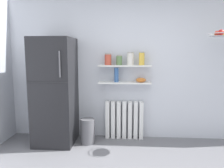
% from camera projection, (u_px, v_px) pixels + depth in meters
% --- Properties ---
extents(back_wall, '(7.04, 0.10, 2.60)m').
position_uv_depth(back_wall, '(130.00, 67.00, 4.02)').
color(back_wall, silver).
rests_on(back_wall, ground_plane).
extents(refrigerator, '(0.66, 0.73, 1.81)m').
position_uv_depth(refrigerator, '(55.00, 91.00, 3.78)').
color(refrigerator, black).
rests_on(refrigerator, ground_plane).
extents(radiator, '(0.68, 0.12, 0.68)m').
position_uv_depth(radiator, '(124.00, 120.00, 4.03)').
color(radiator, white).
rests_on(radiator, ground_plane).
extents(wall_shelf_lower, '(0.93, 0.22, 0.02)m').
position_uv_depth(wall_shelf_lower, '(125.00, 83.00, 3.91)').
color(wall_shelf_lower, white).
extents(wall_shelf_upper, '(0.93, 0.22, 0.02)m').
position_uv_depth(wall_shelf_upper, '(125.00, 66.00, 3.87)').
color(wall_shelf_upper, white).
extents(storage_jar_0, '(0.12, 0.12, 0.20)m').
position_uv_depth(storage_jar_0, '(108.00, 59.00, 3.87)').
color(storage_jar_0, '#C64C38').
rests_on(storage_jar_0, wall_shelf_upper).
extents(storage_jar_1, '(0.10, 0.10, 0.18)m').
position_uv_depth(storage_jar_1, '(119.00, 60.00, 3.86)').
color(storage_jar_1, '#5B7F4C').
rests_on(storage_jar_1, wall_shelf_upper).
extents(storage_jar_2, '(0.12, 0.12, 0.23)m').
position_uv_depth(storage_jar_2, '(130.00, 59.00, 3.84)').
color(storage_jar_2, silver).
rests_on(storage_jar_2, wall_shelf_upper).
extents(storage_jar_3, '(0.10, 0.10, 0.23)m').
position_uv_depth(storage_jar_3, '(142.00, 59.00, 3.83)').
color(storage_jar_3, yellow).
rests_on(storage_jar_3, wall_shelf_upper).
extents(vase, '(0.08, 0.08, 0.25)m').
position_uv_depth(vase, '(116.00, 75.00, 3.90)').
color(vase, '#38609E').
rests_on(vase, wall_shelf_lower).
extents(shelf_bowl, '(0.18, 0.18, 0.08)m').
position_uv_depth(shelf_bowl, '(141.00, 80.00, 3.88)').
color(shelf_bowl, orange).
rests_on(shelf_bowl, wall_shelf_lower).
extents(trash_bin, '(0.25, 0.25, 0.43)m').
position_uv_depth(trash_bin, '(88.00, 131.00, 3.82)').
color(trash_bin, slate).
rests_on(trash_bin, ground_plane).
extents(hanging_fruit_basket, '(0.33, 0.33, 0.10)m').
position_uv_depth(hanging_fruit_basket, '(220.00, 34.00, 3.40)').
color(hanging_fruit_basket, '#B2B2B7').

